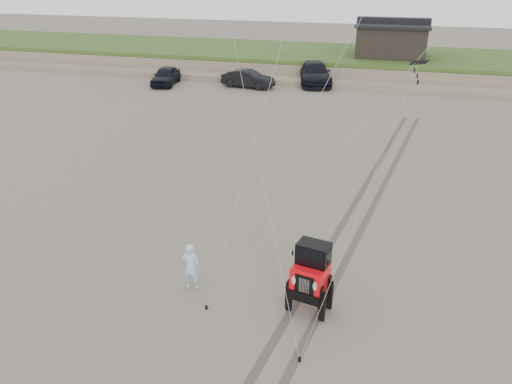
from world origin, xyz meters
TOP-DOWN VIEW (x-y plane):
  - ground at (0.00, 0.00)m, footprint 160.00×160.00m
  - dune_ridge at (0.00, 37.50)m, footprint 160.00×14.25m
  - cabin at (2.00, 37.00)m, footprint 6.40×5.40m
  - truck_a at (-16.13, 27.62)m, footprint 2.45×4.64m
  - truck_b at (-9.09, 28.52)m, footprint 4.56×2.16m
  - truck_c at (-4.00, 31.41)m, footprint 4.05×6.67m
  - jeep at (1.03, 0.73)m, footprint 2.96×5.06m
  - man at (-2.75, 0.81)m, footprint 0.62×0.43m
  - stake_main at (-1.93, -0.07)m, footprint 0.08×0.08m
  - stake_aux at (1.19, -1.44)m, footprint 0.08×0.08m
  - tire_tracks at (2.00, 8.00)m, footprint 5.22×29.74m

SIDE VIEW (x-z plane):
  - ground at x=0.00m, z-range 0.00..0.00m
  - tire_tracks at x=2.00m, z-range 0.00..0.01m
  - stake_main at x=-1.93m, z-range 0.00..0.12m
  - stake_aux at x=1.19m, z-range 0.00..0.12m
  - truck_b at x=-9.09m, z-range 0.00..1.44m
  - truck_a at x=-16.13m, z-range 0.00..1.50m
  - man at x=-2.75m, z-range 0.00..1.62m
  - dune_ridge at x=0.00m, z-range -0.04..1.68m
  - jeep at x=1.03m, z-range 0.00..1.77m
  - truck_c at x=-4.00m, z-range 0.00..1.81m
  - cabin at x=2.00m, z-range 1.56..4.91m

